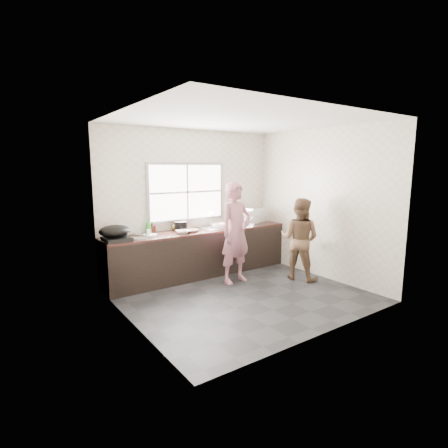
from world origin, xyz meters
TOP-DOWN VIEW (x-y plane):
  - floor at (0.00, 0.00)m, footprint 3.60×3.20m
  - ceiling at (0.00, 0.00)m, footprint 3.60×3.20m
  - wall_back at (0.00, 1.60)m, footprint 3.60×0.01m
  - wall_left at (-1.80, 0.00)m, footprint 0.01×3.20m
  - wall_right at (1.80, 0.00)m, footprint 0.01×3.20m
  - wall_front at (0.00, -1.60)m, footprint 3.60×0.01m
  - cabinet at (0.00, 1.29)m, footprint 3.60×0.62m
  - countertop at (0.00, 1.29)m, footprint 3.60×0.64m
  - sink at (0.35, 1.29)m, footprint 0.55×0.45m
  - faucet at (0.35, 1.49)m, footprint 0.02×0.02m
  - window_frame at (-0.10, 1.59)m, footprint 1.60×0.05m
  - window_glazing at (-0.10, 1.57)m, footprint 1.50×0.01m
  - woman at (0.31, 0.60)m, footprint 0.64×0.46m
  - person_side at (1.34, 0.07)m, footprint 0.81×0.89m
  - cutting_board at (-0.26, 1.28)m, footprint 0.47×0.47m
  - cleaver at (-0.33, 1.16)m, footprint 0.22×0.21m
  - bowl_mince at (-0.42, 1.17)m, footprint 0.25×0.25m
  - bowl_crabs at (0.42, 1.27)m, footprint 0.29×0.29m
  - bowl_held at (0.43, 1.20)m, footprint 0.22×0.22m
  - black_pot at (-0.32, 1.44)m, footprint 0.27×0.27m
  - plate_food at (-0.97, 1.33)m, footprint 0.29×0.29m
  - bottle_green at (-0.93, 1.47)m, footprint 0.13×0.13m
  - bottle_brown_tall at (-0.84, 1.52)m, footprint 0.09×0.10m
  - bottle_brown_short at (-0.40, 1.52)m, footprint 0.15×0.15m
  - glass_jar at (-1.00, 1.32)m, footprint 0.08×0.08m
  - burner at (-1.57, 1.22)m, footprint 0.40×0.40m
  - wok at (-1.58, 1.26)m, footprint 0.63×0.63m
  - dish_rack at (1.26, 1.24)m, footprint 0.51×0.41m
  - pot_lid_left at (-1.21, 1.17)m, footprint 0.25×0.25m
  - pot_lid_right at (-1.04, 1.51)m, footprint 0.30×0.30m

SIDE VIEW (x-z plane):
  - floor at x=0.00m, z-range -0.01..0.00m
  - cabinet at x=0.00m, z-range 0.00..0.82m
  - person_side at x=1.34m, z-range 0.00..1.48m
  - woman at x=0.31m, z-range 0.00..1.65m
  - countertop at x=0.00m, z-range 0.82..0.86m
  - sink at x=0.35m, z-range 0.85..0.88m
  - pot_lid_left at x=-1.21m, z-range 0.86..0.87m
  - pot_lid_right at x=-1.04m, z-range 0.86..0.87m
  - plate_food at x=-0.97m, z-range 0.86..0.88m
  - cutting_board at x=-0.26m, z-range 0.86..0.90m
  - bowl_held at x=0.43m, z-range 0.86..0.92m
  - bowl_mince at x=-0.42m, z-range 0.86..0.92m
  - burner at x=-1.57m, z-range 0.86..0.92m
  - bowl_crabs at x=0.42m, z-range 0.86..0.93m
  - cleaver at x=-0.33m, z-range 0.90..0.91m
  - glass_jar at x=-1.00m, z-range 0.86..0.96m
  - bottle_brown_short at x=-0.40m, z-range 0.86..1.01m
  - black_pot at x=-0.32m, z-range 0.86..1.03m
  - bottle_brown_tall at x=-0.84m, z-range 0.86..1.05m
  - bottle_green at x=-0.93m, z-range 0.86..1.13m
  - faucet at x=0.35m, z-range 0.86..1.16m
  - wok at x=-1.58m, z-range 0.92..1.11m
  - dish_rack at x=1.26m, z-range 0.86..1.20m
  - wall_back at x=0.00m, z-range 0.00..2.70m
  - wall_left at x=-1.80m, z-range 0.00..2.70m
  - wall_right at x=1.80m, z-range 0.00..2.70m
  - wall_front at x=0.00m, z-range 0.00..2.70m
  - window_glazing at x=-0.10m, z-range 1.05..2.05m
  - window_frame at x=-0.10m, z-range 1.00..2.10m
  - ceiling at x=0.00m, z-range 2.70..2.71m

